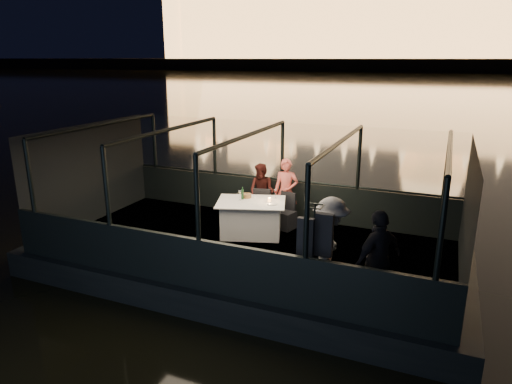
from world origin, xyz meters
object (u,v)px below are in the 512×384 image
at_px(wine_bottle, 242,193).
at_px(chair_port_left, 259,208).
at_px(dining_table_central, 251,218).
at_px(passenger_dark, 378,256).
at_px(passenger_stripe, 330,243).
at_px(person_woman_coral, 286,192).
at_px(coat_stand, 313,249).
at_px(person_man_maroon, 262,189).
at_px(chair_port_right, 286,210).

bearing_deg(wine_bottle, chair_port_left, 64.79).
bearing_deg(dining_table_central, chair_port_left, 93.89).
bearing_deg(passenger_dark, passenger_stripe, -69.89).
height_order(chair_port_left, person_woman_coral, person_woman_coral).
height_order(chair_port_left, coat_stand, coat_stand).
bearing_deg(chair_port_left, passenger_stripe, -59.12).
bearing_deg(wine_bottle, person_woman_coral, 52.85).
height_order(dining_table_central, passenger_dark, passenger_dark).
distance_m(passenger_dark, wine_bottle, 3.82).
height_order(dining_table_central, wine_bottle, wine_bottle).
distance_m(chair_port_left, person_man_maroon, 0.60).
distance_m(dining_table_central, chair_port_right, 0.86).
bearing_deg(dining_table_central, person_woman_coral, 65.61).
distance_m(chair_port_right, passenger_dark, 3.60).
relative_size(coat_stand, passenger_dark, 1.04).
bearing_deg(chair_port_right, person_man_maroon, 168.48).
relative_size(chair_port_left, passenger_stripe, 0.52).
distance_m(coat_stand, passenger_dark, 0.98).
height_order(chair_port_right, wine_bottle, wine_bottle).
relative_size(person_woman_coral, wine_bottle, 5.58).
bearing_deg(passenger_dark, chair_port_right, -103.52).
height_order(dining_table_central, chair_port_right, chair_port_right).
relative_size(chair_port_right, wine_bottle, 2.95).
height_order(person_man_maroon, passenger_dark, passenger_dark).
distance_m(chair_port_left, person_woman_coral, 0.74).
bearing_deg(passenger_stripe, dining_table_central, 41.78).
xyz_separation_m(person_woman_coral, passenger_dark, (2.52, -2.99, 0.10)).
relative_size(passenger_stripe, passenger_dark, 1.02).
xyz_separation_m(dining_table_central, chair_port_left, (-0.04, 0.52, 0.06)).
height_order(chair_port_right, passenger_stripe, passenger_stripe).
relative_size(dining_table_central, wine_bottle, 5.27).
distance_m(chair_port_left, wine_bottle, 0.67).
distance_m(person_man_maroon, passenger_stripe, 3.67).
bearing_deg(person_man_maroon, passenger_stripe, -41.84).
bearing_deg(coat_stand, dining_table_central, 131.96).
xyz_separation_m(chair_port_right, wine_bottle, (-0.80, -0.57, 0.47)).
relative_size(dining_table_central, person_woman_coral, 0.95).
bearing_deg(person_man_maroon, passenger_dark, -35.46).
bearing_deg(person_man_maroon, person_woman_coral, 5.40).
relative_size(passenger_stripe, wine_bottle, 5.89).
distance_m(dining_table_central, passenger_stripe, 2.86).
distance_m(person_woman_coral, person_man_maroon, 0.62).
xyz_separation_m(chair_port_left, wine_bottle, (-0.20, -0.43, 0.47)).
height_order(person_man_maroon, passenger_stripe, passenger_stripe).
distance_m(coat_stand, wine_bottle, 3.24).
bearing_deg(chair_port_left, dining_table_central, -98.91).
bearing_deg(passenger_stripe, chair_port_left, 35.03).
bearing_deg(person_man_maroon, wine_bottle, -85.96).
bearing_deg(person_woman_coral, person_man_maroon, 167.39).
bearing_deg(chair_port_left, person_man_maroon, 91.73).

